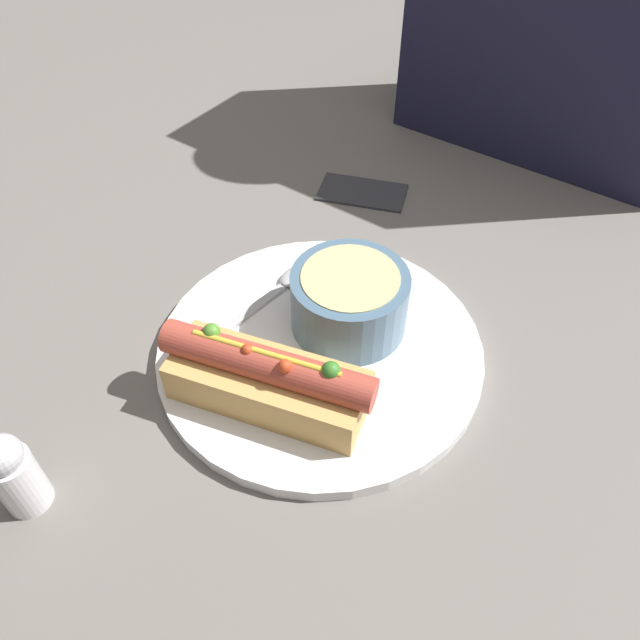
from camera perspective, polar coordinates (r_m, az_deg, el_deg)
name	(u,v)px	position (r m, az deg, el deg)	size (l,w,h in m)	color
ground_plane	(320,354)	(0.56, 0.00, -3.13)	(4.00, 4.00, 0.00)	slate
dinner_plate	(320,349)	(0.56, 0.00, -2.71)	(0.29, 0.29, 0.01)	white
hot_dog	(270,380)	(0.50, -4.56, -5.49)	(0.18, 0.10, 0.06)	tan
soup_bowl	(349,299)	(0.55, 2.70, 1.95)	(0.10, 0.10, 0.06)	slate
spoon	(272,294)	(0.59, -4.45, 2.36)	(0.03, 0.17, 0.01)	#B7B7BC
napkin	(362,191)	(0.75, 3.89, 11.67)	(0.11, 0.09, 0.01)	#333338
salt_shaker	(13,473)	(0.50, -26.24, -12.46)	(0.03, 0.03, 0.08)	silver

